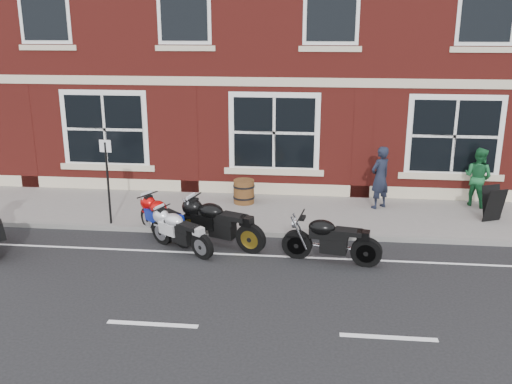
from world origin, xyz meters
TOP-DOWN VIEW (x-y plane):
  - ground at (0.00, 0.00)m, footprint 80.00×80.00m
  - sidewalk at (0.00, 3.00)m, footprint 30.00×3.00m
  - kerb at (0.00, 1.42)m, footprint 30.00×0.16m
  - moto_sport_red at (-0.83, 1.03)m, footprint 1.59×1.48m
  - moto_sport_black at (0.56, 0.68)m, footprint 2.17×1.03m
  - moto_sport_silver at (-0.27, 0.31)m, footprint 1.66×1.19m
  - moto_naked_black at (3.06, 0.03)m, footprint 2.15×0.55m
  - pedestrian_left at (4.45, 3.60)m, footprint 0.74×0.71m
  - pedestrian_right at (7.14, 4.10)m, footprint 1.00×0.99m
  - a_board_sign at (7.24, 2.86)m, footprint 0.63×0.54m
  - barrel_planter at (0.74, 3.62)m, footprint 0.60×0.60m
  - parking_sign at (-2.39, 1.58)m, footprint 0.30×0.06m

SIDE VIEW (x-z plane):
  - ground at x=0.00m, z-range 0.00..0.00m
  - sidewalk at x=0.00m, z-range 0.00..0.12m
  - kerb at x=0.00m, z-range 0.00..0.12m
  - barrel_planter at x=0.74m, z-range 0.12..0.79m
  - moto_sport_silver at x=-0.27m, z-range 0.06..0.93m
  - moto_sport_red at x=-0.83m, z-range 0.07..0.99m
  - moto_naked_black at x=3.06m, z-range 0.07..1.05m
  - a_board_sign at x=7.24m, z-range 0.12..1.00m
  - moto_sport_black at x=0.56m, z-range 0.08..1.11m
  - pedestrian_right at x=7.14m, z-range 0.12..1.75m
  - pedestrian_left at x=4.45m, z-range 0.12..1.83m
  - parking_sign at x=-2.39m, z-range 0.29..2.43m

